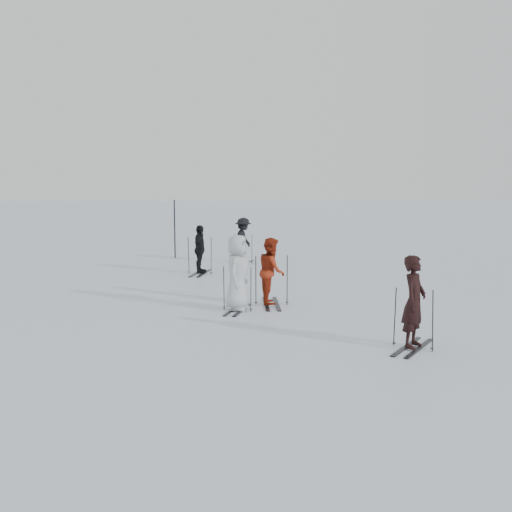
# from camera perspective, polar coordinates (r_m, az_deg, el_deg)

# --- Properties ---
(ground) EXTENTS (120.00, 120.00, 0.00)m
(ground) POSITION_cam_1_polar(r_m,az_deg,el_deg) (17.40, -0.15, -3.69)
(ground) COLOR silver
(ground) RESTS_ON ground
(skier_near_dark) EXTENTS (0.68, 0.77, 1.77)m
(skier_near_dark) POSITION_cam_1_polar(r_m,az_deg,el_deg) (12.62, 13.87, -4.08)
(skier_near_dark) COLOR black
(skier_near_dark) RESTS_ON ground
(skier_red) EXTENTS (0.71, 0.88, 1.69)m
(skier_red) POSITION_cam_1_polar(r_m,az_deg,el_deg) (16.33, 1.39, -1.41)
(skier_red) COLOR maroon
(skier_red) RESTS_ON ground
(skier_grey) EXTENTS (0.74, 0.99, 1.83)m
(skier_grey) POSITION_cam_1_polar(r_m,az_deg,el_deg) (15.62, -1.68, -1.56)
(skier_grey) COLOR #B6BBC1
(skier_grey) RESTS_ON ground
(skier_uphill_left) EXTENTS (0.49, 0.97, 1.60)m
(skier_uphill_left) POSITION_cam_1_polar(r_m,az_deg,el_deg) (21.42, -5.02, 0.54)
(skier_uphill_left) COLOR black
(skier_uphill_left) RESTS_ON ground
(skier_uphill_far) EXTENTS (0.91, 1.21, 1.67)m
(skier_uphill_far) POSITION_cam_1_polar(r_m,az_deg,el_deg) (23.82, -1.14, 1.35)
(skier_uphill_far) COLOR black
(skier_uphill_far) RESTS_ON ground
(skis_near_dark) EXTENTS (1.87, 1.55, 1.20)m
(skis_near_dark) POSITION_cam_1_polar(r_m,az_deg,el_deg) (12.68, 13.83, -5.33)
(skis_near_dark) COLOR black
(skis_near_dark) RESTS_ON ground
(skis_red) EXTENTS (1.87, 1.11, 1.31)m
(skis_red) POSITION_cam_1_polar(r_m,az_deg,el_deg) (16.36, 1.39, -2.08)
(skis_red) COLOR black
(skis_red) RESTS_ON ground
(skis_grey) EXTENTS (1.66, 1.09, 1.12)m
(skis_grey) POSITION_cam_1_polar(r_m,az_deg,el_deg) (15.68, -1.67, -2.85)
(skis_grey) COLOR black
(skis_grey) RESTS_ON ground
(skis_uphill_left) EXTENTS (1.83, 1.11, 1.26)m
(skis_uphill_left) POSITION_cam_1_polar(r_m,az_deg,el_deg) (21.44, -5.02, 0.10)
(skis_uphill_left) COLOR black
(skis_uphill_left) RESTS_ON ground
(skis_uphill_far) EXTENTS (1.70, 1.22, 1.12)m
(skis_uphill_far) POSITION_cam_1_polar(r_m,az_deg,el_deg) (23.85, -1.14, 0.69)
(skis_uphill_far) COLOR black
(skis_uphill_far) RESTS_ON ground
(piste_marker) EXTENTS (0.06, 0.06, 2.30)m
(piste_marker) POSITION_cam_1_polar(r_m,az_deg,el_deg) (25.50, -7.24, 2.40)
(piste_marker) COLOR black
(piste_marker) RESTS_ON ground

